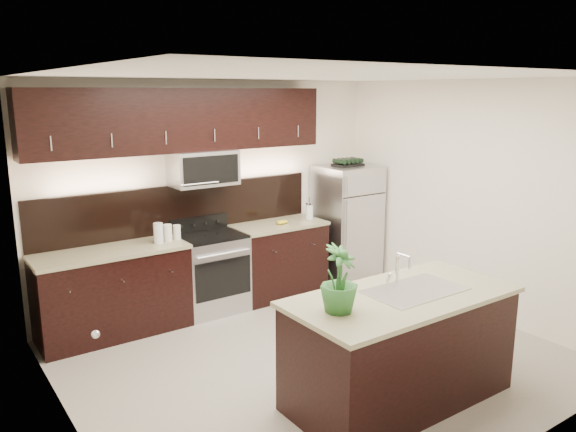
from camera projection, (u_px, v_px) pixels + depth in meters
The scene contains 12 objects.
ground at pixel (314, 357), 5.53m from camera, with size 4.50×4.50×0.00m, color gray.
room_walls at pixel (309, 190), 5.06m from camera, with size 4.52×4.02×2.71m.
counter_run at pixel (195, 276), 6.52m from camera, with size 3.51×0.65×0.94m.
upper_fixtures at pixel (186, 130), 6.29m from camera, with size 3.49×0.40×1.66m.
island at pixel (400, 347), 4.69m from camera, with size 1.96×0.96×0.94m.
sink_faucet at pixel (414, 288), 4.68m from camera, with size 0.84×0.50×0.28m.
refrigerator at pixel (346, 224), 7.66m from camera, with size 0.77×0.69×1.59m, color #B2B2B7.
wine_rack at pixel (348, 163), 7.48m from camera, with size 0.39×0.24×0.10m.
plant at pixel (339, 279), 4.17m from camera, with size 0.29×0.29×0.52m, color #245923.
canisters at pixel (166, 233), 6.18m from camera, with size 0.33×0.15×0.23m.
french_press at pixel (309, 211), 7.26m from camera, with size 0.10×0.10×0.29m.
bananas at pixel (279, 223), 6.98m from camera, with size 0.16×0.13×0.05m, color gold.
Camera 1 is at (-3.13, -4.02, 2.56)m, focal length 35.00 mm.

